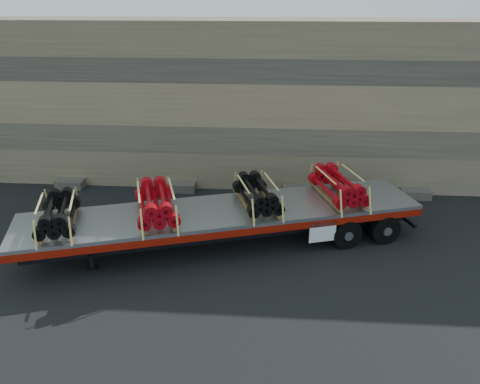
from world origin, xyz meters
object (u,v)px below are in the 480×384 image
object	(u,v)px
bundle_front	(58,214)
bundle_midrear	(257,195)
trailer	(223,227)
bundle_midfront	(156,204)
bundle_rear	(338,186)

from	to	relation	value
bundle_front	bundle_midrear	distance (m)	6.35
bundle_front	bundle_midrear	size ratio (longest dim) A/B	0.98
bundle_midrear	trailer	bearing A→B (deg)	180.00
bundle_front	bundle_midfront	bearing A→B (deg)	0.00
bundle_midrear	bundle_rear	bearing A→B (deg)	-0.00
trailer	bundle_midrear	bearing A→B (deg)	0.00
trailer	bundle_front	distance (m)	5.28
bundle_midfront	bundle_midrear	size ratio (longest dim) A/B	1.07
trailer	bundle_front	size ratio (longest dim) A/B	5.78
bundle_midfront	bundle_rear	xyz separation A→B (m)	(5.99, 1.91, -0.01)
bundle_rear	bundle_midfront	bearing A→B (deg)	180.00
trailer	bundle_rear	xyz separation A→B (m)	(3.92, 1.25, 1.11)
bundle_midfront	bundle_midrear	xyz separation A→B (m)	(3.20, 1.02, -0.03)
bundle_rear	bundle_midrear	bearing A→B (deg)	180.00
bundle_front	bundle_midfront	xyz separation A→B (m)	(2.85, 0.91, 0.04)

